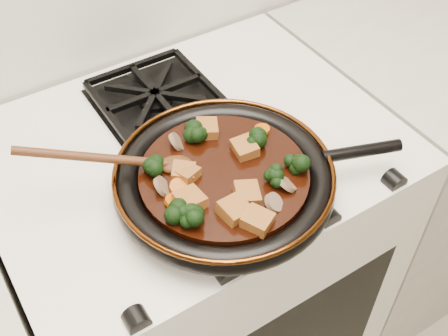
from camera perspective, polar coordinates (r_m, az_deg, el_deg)
stove at (r=1.41m, az=-2.62°, el=-10.75°), size 0.76×0.60×0.90m
burner_grate_front at (r=0.96m, az=0.70°, el=-1.65°), size 0.23×0.23×0.03m
burner_grate_back at (r=1.14m, az=-6.99°, el=7.19°), size 0.23×0.23×0.03m
skillet at (r=0.93m, az=0.12°, el=-1.09°), size 0.48×0.37×0.05m
braising_sauce at (r=0.93m, az=0.00°, el=-0.89°), size 0.28×0.28×0.02m
tofu_cube_0 at (r=0.87m, az=-3.49°, el=-3.33°), size 0.04×0.05×0.03m
tofu_cube_1 at (r=0.86m, az=1.06°, el=-4.30°), size 0.05×0.05×0.03m
tofu_cube_2 at (r=0.88m, az=2.33°, el=-2.65°), size 0.05×0.06×0.03m
tofu_cube_3 at (r=0.91m, az=-3.76°, el=-0.57°), size 0.05×0.04×0.03m
tofu_cube_4 at (r=0.85m, az=3.42°, el=-5.35°), size 0.05×0.06×0.02m
tofu_cube_5 at (r=0.95m, az=2.13°, el=2.00°), size 0.05×0.05×0.03m
tofu_cube_6 at (r=0.98m, az=-1.75°, el=3.97°), size 0.05×0.05×0.03m
tofu_cube_7 at (r=0.91m, az=-4.15°, el=-0.42°), size 0.05×0.05×0.03m
broccoli_floret_0 at (r=0.98m, az=-3.26°, el=3.44°), size 0.08×0.07×0.06m
broccoli_floret_1 at (r=0.96m, az=3.41°, el=2.47°), size 0.07×0.07×0.07m
broccoli_floret_2 at (r=0.90m, az=5.10°, el=-1.06°), size 0.08×0.07×0.06m
broccoli_floret_3 at (r=0.85m, az=-3.59°, el=-5.07°), size 0.09×0.09×0.07m
broccoli_floret_4 at (r=0.92m, az=-7.00°, el=-0.27°), size 0.08×0.08×0.06m
broccoli_floret_5 at (r=0.93m, az=7.29°, el=0.24°), size 0.08×0.09×0.06m
broccoli_floret_6 at (r=0.85m, az=-4.75°, el=-4.76°), size 0.08×0.08×0.07m
carrot_coin_0 at (r=0.86m, az=3.38°, el=-5.01°), size 0.03×0.03×0.01m
carrot_coin_1 at (r=0.88m, az=-5.13°, el=-3.40°), size 0.03×0.03×0.02m
carrot_coin_2 at (r=0.87m, az=1.65°, el=-3.70°), size 0.03×0.03×0.02m
carrot_coin_3 at (r=0.99m, az=3.88°, el=3.90°), size 0.03×0.03×0.01m
carrot_coin_4 at (r=0.90m, az=-4.59°, el=-1.92°), size 0.03×0.03×0.02m
mushroom_slice_0 at (r=0.90m, az=-6.26°, el=-1.90°), size 0.04×0.04×0.03m
mushroom_slice_1 at (r=0.90m, az=6.36°, el=-1.60°), size 0.03×0.04×0.03m
mushroom_slice_2 at (r=0.97m, az=-4.82°, el=2.67°), size 0.04×0.04×0.03m
mushroom_slice_3 at (r=0.87m, az=5.10°, el=-3.52°), size 0.04×0.04×0.03m
wooden_spoon at (r=0.92m, az=-9.52°, el=0.75°), size 0.16×0.09×0.26m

